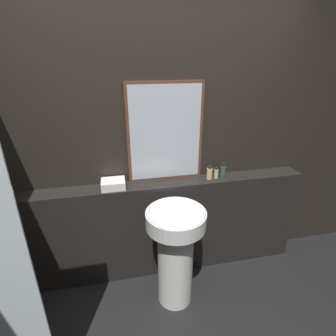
{
  "coord_description": "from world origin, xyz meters",
  "views": [
    {
      "loc": [
        -0.39,
        -0.85,
        2.03
      ],
      "look_at": [
        0.04,
        1.13,
        1.16
      ],
      "focal_mm": 28.0,
      "sensor_mm": 36.0,
      "label": 1
    }
  ],
  "objects_px": {
    "pedestal_sink": "(175,249)",
    "towel_stack": "(113,184)",
    "shampoo_bottle": "(209,173)",
    "lotion_bottle": "(223,171)",
    "conditioner_bottle": "(216,173)",
    "mirror": "(165,133)"
  },
  "relations": [
    {
      "from": "conditioner_bottle",
      "to": "lotion_bottle",
      "type": "xyz_separation_m",
      "value": [
        0.07,
        -0.0,
        0.02
      ]
    },
    {
      "from": "pedestal_sink",
      "to": "towel_stack",
      "type": "xyz_separation_m",
      "value": [
        -0.46,
        0.4,
        0.46
      ]
    },
    {
      "from": "pedestal_sink",
      "to": "lotion_bottle",
      "type": "height_order",
      "value": "lotion_bottle"
    },
    {
      "from": "pedestal_sink",
      "to": "mirror",
      "type": "relative_size",
      "value": 1.05
    },
    {
      "from": "mirror",
      "to": "conditioner_bottle",
      "type": "distance_m",
      "value": 0.61
    },
    {
      "from": "shampoo_bottle",
      "to": "pedestal_sink",
      "type": "bearing_deg",
      "value": -136.2
    },
    {
      "from": "mirror",
      "to": "towel_stack",
      "type": "height_order",
      "value": "mirror"
    },
    {
      "from": "mirror",
      "to": "towel_stack",
      "type": "xyz_separation_m",
      "value": [
        -0.48,
        -0.08,
        -0.4
      ]
    },
    {
      "from": "pedestal_sink",
      "to": "lotion_bottle",
      "type": "bearing_deg",
      "value": 36.01
    },
    {
      "from": "pedestal_sink",
      "to": "shampoo_bottle",
      "type": "bearing_deg",
      "value": 43.8
    },
    {
      "from": "conditioner_bottle",
      "to": "lotion_bottle",
      "type": "distance_m",
      "value": 0.07
    },
    {
      "from": "pedestal_sink",
      "to": "conditioner_bottle",
      "type": "distance_m",
      "value": 0.79
    },
    {
      "from": "shampoo_bottle",
      "to": "lotion_bottle",
      "type": "height_order",
      "value": "lotion_bottle"
    },
    {
      "from": "pedestal_sink",
      "to": "mirror",
      "type": "xyz_separation_m",
      "value": [
        0.02,
        0.48,
        0.86
      ]
    },
    {
      "from": "shampoo_bottle",
      "to": "conditioner_bottle",
      "type": "xyz_separation_m",
      "value": [
        0.07,
        0.0,
        -0.01
      ]
    },
    {
      "from": "pedestal_sink",
      "to": "conditioner_bottle",
      "type": "relative_size",
      "value": 8.59
    },
    {
      "from": "shampoo_bottle",
      "to": "mirror",
      "type": "bearing_deg",
      "value": 168.5
    },
    {
      "from": "shampoo_bottle",
      "to": "lotion_bottle",
      "type": "relative_size",
      "value": 0.89
    },
    {
      "from": "towel_stack",
      "to": "shampoo_bottle",
      "type": "relative_size",
      "value": 1.62
    },
    {
      "from": "pedestal_sink",
      "to": "conditioner_bottle",
      "type": "bearing_deg",
      "value": 39.59
    },
    {
      "from": "pedestal_sink",
      "to": "towel_stack",
      "type": "height_order",
      "value": "towel_stack"
    },
    {
      "from": "mirror",
      "to": "conditioner_bottle",
      "type": "height_order",
      "value": "mirror"
    }
  ]
}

